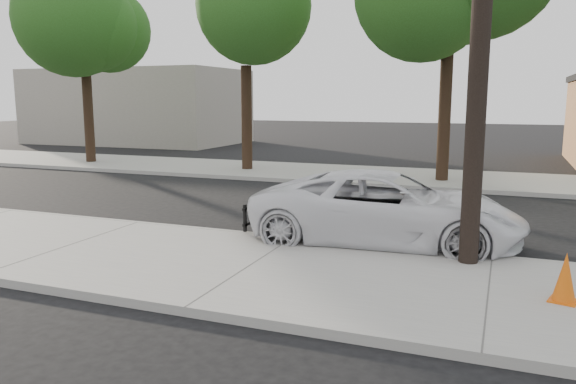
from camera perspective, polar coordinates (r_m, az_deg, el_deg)
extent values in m
plane|color=black|center=(14.01, 3.66, -3.20)|extent=(120.00, 120.00, 0.00)
cube|color=gray|center=(10.11, -3.83, -7.79)|extent=(90.00, 4.40, 0.15)
cube|color=gray|center=(22.13, 10.37, 1.55)|extent=(90.00, 5.00, 0.15)
cube|color=#9E9B93|center=(12.06, 0.62, -4.91)|extent=(90.00, 0.12, 0.16)
cube|color=gray|center=(40.91, -15.00, 8.38)|extent=(14.00, 8.00, 5.00)
cylinder|color=black|center=(10.46, 19.12, 17.64)|extent=(0.34, 0.34, 9.00)
cylinder|color=black|center=(27.77, -19.62, 7.57)|extent=(0.44, 0.44, 4.50)
sphere|color=#234A15|center=(27.93, -20.06, 15.27)|extent=(4.50, 4.50, 4.50)
cylinder|color=black|center=(23.54, -4.22, 7.53)|extent=(0.44, 0.44, 4.25)
sphere|color=#234A15|center=(23.68, -4.33, 16.08)|extent=(4.20, 4.20, 4.20)
cylinder|color=black|center=(20.95, 15.62, 7.65)|extent=(0.44, 0.44, 4.75)
imported|color=white|center=(12.02, 9.97, -1.65)|extent=(5.81, 3.00, 1.57)
cube|color=#DC590B|center=(9.26, 26.17, -9.88)|extent=(0.46, 0.46, 0.02)
cone|color=#DC590B|center=(9.15, 26.33, -7.76)|extent=(0.41, 0.41, 0.73)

